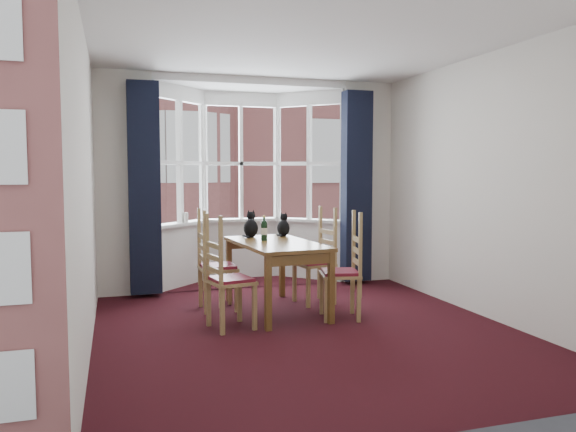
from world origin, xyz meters
name	(u,v)px	position (x,y,z in m)	size (l,w,h in m)	color
floor	(309,332)	(0.00, 0.00, 0.00)	(4.50, 4.50, 0.00)	black
ceiling	(310,38)	(0.00, 0.00, 2.80)	(4.50, 4.50, 0.00)	white
wall_left	(86,190)	(-2.00, 0.00, 1.40)	(4.50, 4.50, 0.00)	silver
wall_right	(487,186)	(2.00, 0.00, 1.40)	(4.50, 4.50, 0.00)	silver
wall_near	(440,198)	(0.00, -2.25, 1.40)	(4.00, 4.00, 0.00)	silver
wall_back_pier_left	(125,184)	(-1.65, 2.25, 1.40)	(0.70, 0.12, 2.80)	silver
wall_back_pier_right	(366,183)	(1.65, 2.25, 1.40)	(0.70, 0.12, 2.80)	silver
bay_window	(245,183)	(0.00, 2.75, 1.40)	(2.76, 0.94, 2.80)	white
curtain_left	(144,188)	(-1.42, 2.07, 1.35)	(0.38, 0.22, 2.60)	black
curtain_right	(356,187)	(1.42, 2.07, 1.35)	(0.38, 0.22, 2.60)	black
dining_table	(276,250)	(-0.08, 0.87, 0.69)	(0.91, 1.53, 0.78)	brown
chair_left_near	(222,282)	(-0.78, 0.34, 0.47)	(0.48, 0.49, 0.92)	#9D804C
chair_left_far	(210,268)	(-0.77, 1.15, 0.47)	(0.41, 0.43, 0.92)	#9D804C
chair_right_near	(348,274)	(0.58, 0.38, 0.47)	(0.48, 0.50, 0.92)	#9D804C
chair_right_far	(321,263)	(0.55, 1.14, 0.47)	(0.45, 0.47, 0.92)	#9D804C
cat_left	(251,227)	(-0.24, 1.41, 0.91)	(0.22, 0.27, 0.33)	black
cat_right	(283,227)	(0.17, 1.42, 0.89)	(0.21, 0.24, 0.29)	black
wine_bottle	(264,230)	(-0.17, 1.02, 0.90)	(0.07, 0.07, 0.28)	black
candle_tall	(186,218)	(-0.85, 2.60, 0.94)	(0.06, 0.06, 0.13)	white
street	(145,288)	(0.00, 32.25, -6.00)	(80.00, 80.00, 0.00)	#333335
tenement_building	(170,171)	(0.00, 14.01, 1.60)	(18.40, 7.80, 15.20)	#8F4D4A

